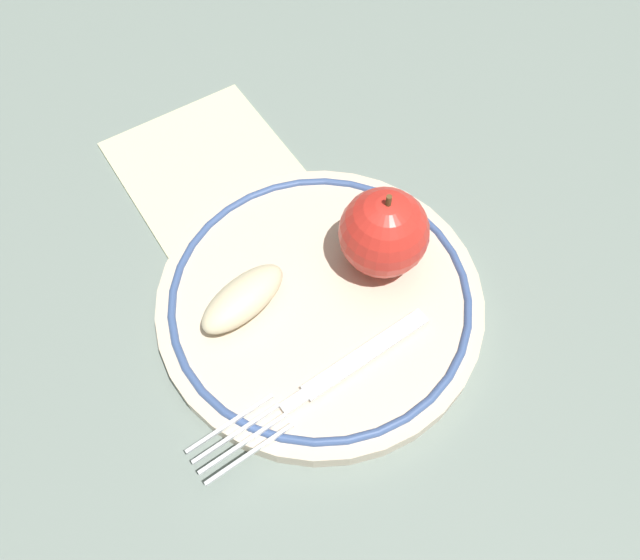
% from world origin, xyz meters
% --- Properties ---
extents(ground_plane, '(2.00, 2.00, 0.00)m').
position_xyz_m(ground_plane, '(0.00, 0.00, 0.00)').
color(ground_plane, slate).
extents(plate, '(0.24, 0.24, 0.02)m').
position_xyz_m(plate, '(0.02, -0.02, 0.01)').
color(plate, beige).
rests_on(plate, ground_plane).
extents(apple_red_whole, '(0.06, 0.06, 0.07)m').
position_xyz_m(apple_red_whole, '(0.02, 0.04, 0.05)').
color(apple_red_whole, red).
rests_on(apple_red_whole, plate).
extents(apple_slice_front, '(0.05, 0.08, 0.02)m').
position_xyz_m(apple_slice_front, '(-0.00, -0.07, 0.03)').
color(apple_slice_front, beige).
rests_on(apple_slice_front, plate).
extents(fork, '(0.03, 0.19, 0.00)m').
position_xyz_m(fork, '(0.08, -0.05, 0.02)').
color(fork, silver).
rests_on(fork, plate).
extents(napkin_folded, '(0.15, 0.14, 0.01)m').
position_xyz_m(napkin_folded, '(-0.15, -0.03, 0.00)').
color(napkin_folded, beige).
rests_on(napkin_folded, ground_plane).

